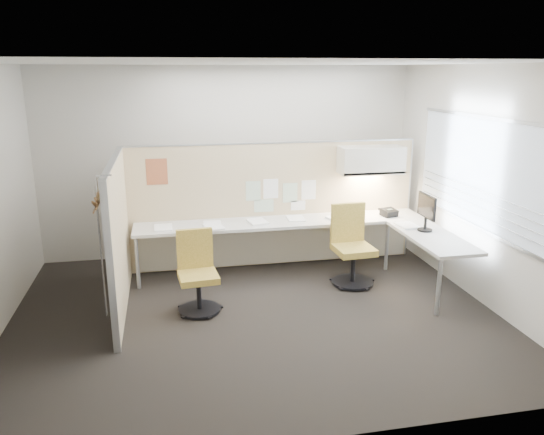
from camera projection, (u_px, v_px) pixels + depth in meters
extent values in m
cube|color=black|center=(255.00, 314.00, 6.16)|extent=(5.50, 4.50, 0.01)
cube|color=white|center=(253.00, 62.00, 5.40)|extent=(5.50, 4.50, 0.01)
cube|color=beige|center=(229.00, 162.00, 7.91)|extent=(5.50, 0.02, 2.80)
cube|color=beige|center=(308.00, 269.00, 3.66)|extent=(5.50, 0.02, 2.80)
cube|color=beige|center=(482.00, 186.00, 6.30)|extent=(0.02, 4.50, 2.80)
cube|color=#A0ABBA|center=(481.00, 173.00, 6.26)|extent=(0.01, 2.80, 1.30)
cube|color=#C9B48B|center=(274.00, 205.00, 7.54)|extent=(4.10, 0.06, 1.75)
cube|color=#C9B48B|center=(119.00, 237.00, 6.11)|extent=(0.06, 2.20, 1.75)
cube|color=beige|center=(282.00, 222.00, 7.28)|extent=(4.00, 0.60, 0.04)
cube|color=beige|center=(432.00, 237.00, 6.63)|extent=(0.60, 1.47, 0.04)
cube|color=beige|center=(278.00, 241.00, 7.63)|extent=(3.90, 0.02, 0.64)
cylinder|color=#A5A8AA|center=(137.00, 263.00, 6.77)|extent=(0.05, 0.05, 0.69)
cylinder|color=#A5A8AA|center=(439.00, 287.00, 6.03)|extent=(0.05, 0.05, 0.69)
cylinder|color=#A5A8AA|center=(387.00, 246.00, 7.42)|extent=(0.05, 0.05, 0.69)
cube|color=beige|center=(371.00, 160.00, 7.43)|extent=(0.90, 0.36, 0.38)
cube|color=#FFEABF|center=(370.00, 175.00, 7.48)|extent=(0.60, 0.06, 0.02)
cube|color=#8CBF8C|center=(253.00, 191.00, 7.39)|extent=(0.21, 0.00, 0.28)
cube|color=white|center=(271.00, 189.00, 7.43)|extent=(0.21, 0.00, 0.28)
cube|color=#8CBF8C|center=(290.00, 193.00, 7.50)|extent=(0.21, 0.00, 0.28)
cube|color=white|center=(309.00, 190.00, 7.55)|extent=(0.21, 0.00, 0.28)
cube|color=#8CBF8C|center=(264.00, 206.00, 7.48)|extent=(0.28, 0.00, 0.18)
cube|color=white|center=(298.00, 205.00, 7.58)|extent=(0.21, 0.00, 0.14)
cube|color=orange|center=(157.00, 172.00, 7.05)|extent=(0.28, 0.00, 0.35)
cylinder|color=black|center=(200.00, 309.00, 6.19)|extent=(0.49, 0.49, 0.03)
cylinder|color=black|center=(199.00, 294.00, 6.14)|extent=(0.06, 0.06, 0.38)
cube|color=gold|center=(198.00, 277.00, 6.08)|extent=(0.47, 0.47, 0.08)
cube|color=gold|center=(195.00, 248.00, 6.20)|extent=(0.42, 0.09, 0.48)
cylinder|color=black|center=(352.00, 282.00, 6.98)|extent=(0.54, 0.54, 0.03)
cylinder|color=black|center=(353.00, 267.00, 6.93)|extent=(0.06, 0.06, 0.42)
cube|color=gold|center=(354.00, 250.00, 6.86)|extent=(0.51, 0.51, 0.08)
cube|color=gold|center=(348.00, 222.00, 7.00)|extent=(0.46, 0.09, 0.52)
cylinder|color=black|center=(425.00, 230.00, 6.81)|extent=(0.19, 0.19, 0.02)
cylinder|color=black|center=(425.00, 224.00, 6.79)|extent=(0.04, 0.04, 0.17)
cube|color=black|center=(427.00, 206.00, 6.73)|extent=(0.04, 0.45, 0.30)
cube|color=black|center=(427.00, 206.00, 6.73)|extent=(0.01, 0.41, 0.26)
cube|color=black|center=(389.00, 213.00, 7.49)|extent=(0.24, 0.24, 0.12)
cylinder|color=black|center=(383.00, 210.00, 7.48)|extent=(0.08, 0.17, 0.04)
cube|color=black|center=(349.00, 212.00, 7.61)|extent=(0.14, 0.09, 0.05)
cube|color=black|center=(355.00, 213.00, 7.54)|extent=(0.10, 0.06, 0.06)
cube|color=silver|center=(104.00, 175.00, 4.96)|extent=(0.14, 0.02, 0.02)
cylinder|color=silver|center=(97.00, 185.00, 4.97)|extent=(0.02, 0.02, 0.14)
cube|color=#AD7F4C|center=(98.00, 198.00, 5.01)|extent=(0.02, 0.44, 0.12)
cube|color=#AD7F4C|center=(96.00, 202.00, 5.04)|extent=(0.02, 0.44, 0.12)
cube|color=#AEABB6|center=(102.00, 263.00, 5.13)|extent=(0.01, 0.07, 1.10)
cube|color=white|center=(163.00, 228.00, 6.90)|extent=(0.23, 0.30, 0.03)
cube|color=white|center=(212.00, 224.00, 7.07)|extent=(0.25, 0.31, 0.02)
cube|color=white|center=(257.00, 222.00, 7.16)|extent=(0.28, 0.34, 0.03)
cube|color=white|center=(296.00, 219.00, 7.35)|extent=(0.24, 0.31, 0.02)
cube|color=white|center=(338.00, 219.00, 7.33)|extent=(0.30, 0.35, 0.03)
cube|color=white|center=(407.00, 226.00, 7.01)|extent=(0.25, 0.32, 0.02)
cube|color=white|center=(214.00, 227.00, 6.94)|extent=(0.28, 0.34, 0.02)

